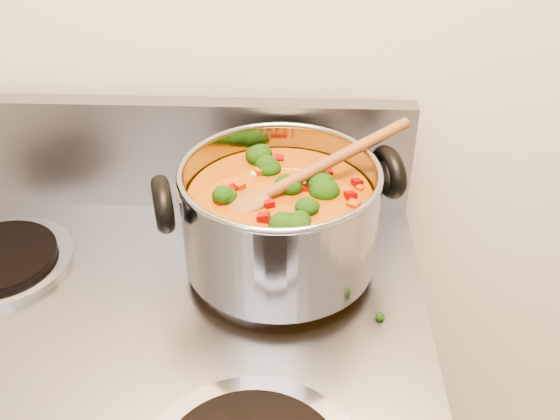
% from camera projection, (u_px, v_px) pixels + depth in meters
% --- Properties ---
extents(stockpot, '(0.30, 0.24, 0.14)m').
position_uv_depth(stockpot, '(279.00, 217.00, 0.75)').
color(stockpot, '#93939A').
rests_on(stockpot, electric_range).
extents(wooden_spoon, '(0.24, 0.15, 0.08)m').
position_uv_depth(wooden_spoon, '(289.00, 183.00, 0.72)').
color(wooden_spoon, brown).
rests_on(wooden_spoon, stockpot).
extents(cooktop_crumbs, '(0.02, 0.26, 0.01)m').
position_uv_depth(cooktop_crumbs, '(323.00, 254.00, 0.81)').
color(cooktop_crumbs, black).
rests_on(cooktop_crumbs, electric_range).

